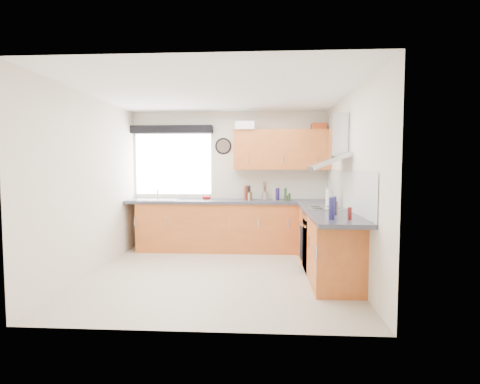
# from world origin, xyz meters

# --- Properties ---
(ground_plane) EXTENTS (3.60, 3.60, 0.00)m
(ground_plane) POSITION_xyz_m (0.00, 0.00, 0.00)
(ground_plane) COLOR beige
(ceiling) EXTENTS (3.60, 3.60, 0.02)m
(ceiling) POSITION_xyz_m (0.00, 0.00, 2.50)
(ceiling) COLOR white
(ceiling) RESTS_ON wall_back
(wall_back) EXTENTS (3.60, 0.02, 2.50)m
(wall_back) POSITION_xyz_m (0.00, 1.80, 1.25)
(wall_back) COLOR silver
(wall_back) RESTS_ON ground_plane
(wall_front) EXTENTS (3.60, 0.02, 2.50)m
(wall_front) POSITION_xyz_m (0.00, -1.80, 1.25)
(wall_front) COLOR silver
(wall_front) RESTS_ON ground_plane
(wall_left) EXTENTS (0.02, 3.60, 2.50)m
(wall_left) POSITION_xyz_m (-1.80, 0.00, 1.25)
(wall_left) COLOR silver
(wall_left) RESTS_ON ground_plane
(wall_right) EXTENTS (0.02, 3.60, 2.50)m
(wall_right) POSITION_xyz_m (1.80, 0.00, 1.25)
(wall_right) COLOR silver
(wall_right) RESTS_ON ground_plane
(window) EXTENTS (1.40, 0.02, 1.10)m
(window) POSITION_xyz_m (-1.05, 1.79, 1.55)
(window) COLOR white
(window) RESTS_ON wall_back
(window_blind) EXTENTS (1.50, 0.18, 0.14)m
(window_blind) POSITION_xyz_m (-1.05, 1.70, 2.18)
(window_blind) COLOR black
(window_blind) RESTS_ON wall_back
(splashback) EXTENTS (0.01, 3.00, 0.54)m
(splashback) POSITION_xyz_m (1.79, 0.30, 1.18)
(splashback) COLOR white
(splashback) RESTS_ON wall_right
(base_cab_back) EXTENTS (3.00, 0.58, 0.86)m
(base_cab_back) POSITION_xyz_m (-0.10, 1.51, 0.43)
(base_cab_back) COLOR #AF5422
(base_cab_back) RESTS_ON ground_plane
(base_cab_corner) EXTENTS (0.60, 0.60, 0.86)m
(base_cab_corner) POSITION_xyz_m (1.50, 1.50, 0.43)
(base_cab_corner) COLOR #AF5422
(base_cab_corner) RESTS_ON ground_plane
(base_cab_right) EXTENTS (0.58, 2.10, 0.86)m
(base_cab_right) POSITION_xyz_m (1.51, 0.15, 0.43)
(base_cab_right) COLOR #AF5422
(base_cab_right) RESTS_ON ground_plane
(worktop_back) EXTENTS (3.60, 0.62, 0.05)m
(worktop_back) POSITION_xyz_m (0.00, 1.50, 0.89)
(worktop_back) COLOR #2E303A
(worktop_back) RESTS_ON base_cab_back
(worktop_right) EXTENTS (0.62, 2.42, 0.05)m
(worktop_right) POSITION_xyz_m (1.50, 0.00, 0.89)
(worktop_right) COLOR #2E303A
(worktop_right) RESTS_ON base_cab_right
(sink) EXTENTS (0.84, 0.46, 0.10)m
(sink) POSITION_xyz_m (-1.33, 1.50, 0.95)
(sink) COLOR silver
(sink) RESTS_ON worktop_back
(oven) EXTENTS (0.56, 0.58, 0.85)m
(oven) POSITION_xyz_m (1.50, 0.30, 0.42)
(oven) COLOR black
(oven) RESTS_ON ground_plane
(hob_plate) EXTENTS (0.52, 0.52, 0.01)m
(hob_plate) POSITION_xyz_m (1.50, 0.30, 0.92)
(hob_plate) COLOR silver
(hob_plate) RESTS_ON worktop_right
(extractor_hood) EXTENTS (0.52, 0.78, 0.66)m
(extractor_hood) POSITION_xyz_m (1.60, 0.30, 1.77)
(extractor_hood) COLOR silver
(extractor_hood) RESTS_ON wall_right
(upper_cabinets) EXTENTS (1.70, 0.35, 0.70)m
(upper_cabinets) POSITION_xyz_m (0.95, 1.62, 1.80)
(upper_cabinets) COLOR #AF5422
(upper_cabinets) RESTS_ON wall_back
(washing_machine) EXTENTS (0.56, 0.54, 0.79)m
(washing_machine) POSITION_xyz_m (-0.66, 1.52, 0.39)
(washing_machine) COLOR white
(washing_machine) RESTS_ON ground_plane
(wall_clock) EXTENTS (0.30, 0.04, 0.30)m
(wall_clock) POSITION_xyz_m (-0.11, 1.78, 1.88)
(wall_clock) COLOR black
(wall_clock) RESTS_ON wall_back
(casserole) EXTENTS (0.34, 0.25, 0.14)m
(casserole) POSITION_xyz_m (0.30, 1.52, 2.22)
(casserole) COLOR white
(casserole) RESTS_ON upper_cabinets
(storage_box) EXTENTS (0.25, 0.21, 0.12)m
(storage_box) POSITION_xyz_m (1.60, 1.67, 2.21)
(storage_box) COLOR #BE451D
(storage_box) RESTS_ON upper_cabinets
(utensil_pot) EXTENTS (0.12, 0.12, 0.13)m
(utensil_pot) POSITION_xyz_m (0.65, 1.70, 0.98)
(utensil_pot) COLOR tan
(utensil_pot) RESTS_ON worktop_back
(kitchen_roll) EXTENTS (0.15, 0.15, 0.26)m
(kitchen_roll) POSITION_xyz_m (1.62, 0.59, 1.04)
(kitchen_roll) COLOR white
(kitchen_roll) RESTS_ON worktop_right
(tomato_cluster) EXTENTS (0.14, 0.14, 0.06)m
(tomato_cluster) POSITION_xyz_m (-0.41, 1.65, 0.94)
(tomato_cluster) COLOR #B40B09
(tomato_cluster) RESTS_ON worktop_back
(jar_0) EXTENTS (0.06, 0.06, 0.25)m
(jar_0) POSITION_xyz_m (0.36, 1.68, 1.03)
(jar_0) COLOR black
(jar_0) RESTS_ON worktop_back
(jar_1) EXTENTS (0.07, 0.07, 0.26)m
(jar_1) POSITION_xyz_m (0.31, 1.59, 1.04)
(jar_1) COLOR maroon
(jar_1) RESTS_ON worktop_back
(jar_2) EXTENTS (0.07, 0.07, 0.20)m
(jar_2) POSITION_xyz_m (0.83, 1.62, 1.01)
(jar_2) COLOR gray
(jar_2) RESTS_ON worktop_back
(jar_3) EXTENTS (0.04, 0.04, 0.13)m
(jar_3) POSITION_xyz_m (0.37, 1.42, 0.97)
(jar_3) COLOR #9C9685
(jar_3) RESTS_ON worktop_back
(jar_4) EXTENTS (0.07, 0.07, 0.14)m
(jar_4) POSITION_xyz_m (0.39, 1.55, 0.98)
(jar_4) COLOR brown
(jar_4) RESTS_ON worktop_back
(jar_5) EXTENTS (0.07, 0.07, 0.22)m
(jar_5) POSITION_xyz_m (0.88, 1.56, 1.02)
(jar_5) COLOR #1D1548
(jar_5) RESTS_ON worktop_back
(jar_6) EXTENTS (0.04, 0.04, 0.10)m
(jar_6) POSITION_xyz_m (1.03, 1.39, 0.96)
(jar_6) COLOR #37281E
(jar_6) RESTS_ON worktop_back
(jar_7) EXTENTS (0.04, 0.04, 0.13)m
(jar_7) POSITION_xyz_m (1.08, 1.52, 0.97)
(jar_7) COLOR #224F1C
(jar_7) RESTS_ON worktop_back
(jar_8) EXTENTS (0.05, 0.05, 0.22)m
(jar_8) POSITION_xyz_m (1.01, 1.40, 1.02)
(jar_8) COLOR #18431E
(jar_8) RESTS_ON worktop_back
(bottle_0) EXTENTS (0.06, 0.06, 0.17)m
(bottle_0) POSITION_xyz_m (1.52, -0.40, 0.99)
(bottle_0) COLOR brown
(bottle_0) RESTS_ON worktop_right
(bottle_1) EXTENTS (0.07, 0.07, 0.23)m
(bottle_1) POSITION_xyz_m (1.49, -0.43, 1.02)
(bottle_1) COLOR navy
(bottle_1) RESTS_ON worktop_right
(bottle_2) EXTENTS (0.05, 0.05, 0.14)m
(bottle_2) POSITION_xyz_m (1.59, -0.84, 0.98)
(bottle_2) COLOR maroon
(bottle_2) RESTS_ON worktop_right
(bottle_3) EXTENTS (0.07, 0.07, 0.25)m
(bottle_3) POSITION_xyz_m (1.39, -0.85, 1.04)
(bottle_3) COLOR navy
(bottle_3) RESTS_ON worktop_right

